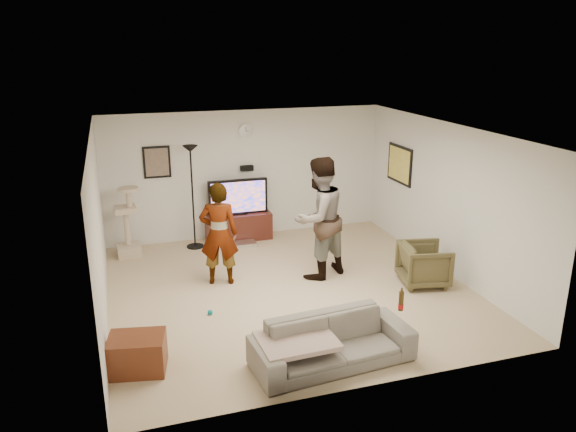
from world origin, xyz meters
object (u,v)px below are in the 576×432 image
object	(u,v)px
cat_tree	(126,222)
armchair	(424,264)
tv	(238,197)
side_table	(137,354)
sofa	(332,342)
beer_bottle	(401,301)
person_left	(219,234)
person_right	(319,218)
floor_lamp	(193,198)
tv_stand	(239,226)

from	to	relation	value
cat_tree	armchair	xyz separation A→B (m)	(4.47, -2.73, -0.31)
tv	side_table	world-z (taller)	tv
tv	sofa	size ratio (longest dim) A/B	0.59
sofa	beer_bottle	bearing A→B (deg)	-5.07
sofa	beer_bottle	size ratio (longest dim) A/B	7.83
armchair	cat_tree	bearing A→B (deg)	69.95
person_left	person_right	size ratio (longest dim) A/B	0.83
person_left	beer_bottle	world-z (taller)	person_left
tv	person_right	bearing A→B (deg)	-68.15
floor_lamp	tv	bearing A→B (deg)	11.17
tv_stand	sofa	bearing A→B (deg)	-88.88
armchair	side_table	bearing A→B (deg)	115.65
sofa	tv_stand	bearing A→B (deg)	86.05
person_right	side_table	bearing A→B (deg)	9.28
person_left	tv	bearing A→B (deg)	-96.40
tv_stand	person_right	world-z (taller)	person_right
tv_stand	side_table	distance (m)	4.66
side_table	sofa	bearing A→B (deg)	-13.87
person_left	cat_tree	bearing A→B (deg)	-36.24
armchair	side_table	distance (m)	4.67
person_right	armchair	size ratio (longest dim) A/B	2.72
cat_tree	person_right	xyz separation A→B (m)	(2.97, -1.90, 0.36)
tv_stand	side_table	xyz separation A→B (m)	(-2.17, -4.12, -0.04)
tv_stand	floor_lamp	distance (m)	1.16
person_right	tv_stand	bearing A→B (deg)	-92.04
person_right	armchair	bearing A→B (deg)	127.22
tv	beer_bottle	size ratio (longest dim) A/B	4.63
floor_lamp	beer_bottle	distance (m)	4.89
tv	sofa	distance (m)	4.72
sofa	cat_tree	bearing A→B (deg)	111.33
person_right	beer_bottle	bearing A→B (deg)	69.08
armchair	floor_lamp	bearing A→B (deg)	60.70
person_right	beer_bottle	size ratio (longest dim) A/B	8.05
cat_tree	person_left	size ratio (longest dim) A/B	0.77
tv_stand	side_table	world-z (taller)	tv_stand
tv	armchair	xyz separation A→B (m)	(2.36, -2.97, -0.53)
sofa	floor_lamp	bearing A→B (deg)	97.28
person_left	person_right	xyz separation A→B (m)	(1.60, -0.22, 0.17)
tv	floor_lamp	bearing A→B (deg)	-168.83
person_right	floor_lamp	bearing A→B (deg)	-72.18
side_table	tv_stand	bearing A→B (deg)	62.28
floor_lamp	sofa	bearing A→B (deg)	-77.65
person_right	armchair	world-z (taller)	person_right
tv	sofa	world-z (taller)	tv
beer_bottle	armchair	xyz separation A→B (m)	(1.37, 1.71, -0.36)
armchair	side_table	size ratio (longest dim) A/B	1.13
cat_tree	armchair	world-z (taller)	cat_tree
cat_tree	beer_bottle	world-z (taller)	cat_tree
floor_lamp	beer_bottle	size ratio (longest dim) A/B	7.79
tv_stand	beer_bottle	bearing A→B (deg)	-78.04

